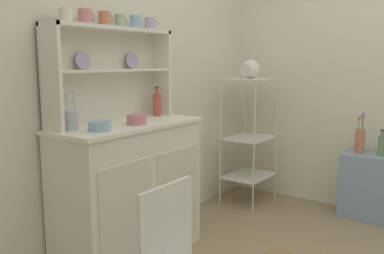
{
  "coord_description": "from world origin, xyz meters",
  "views": [
    {
      "loc": [
        -2.1,
        -0.47,
        1.3
      ],
      "look_at": [
        0.1,
        1.12,
        0.87
      ],
      "focal_mm": 38.32,
      "sensor_mm": 36.0,
      "label": 1
    }
  ],
  "objects_px": {
    "hutch_shelf_unit": "(109,66)",
    "oil_bottle": "(381,145)",
    "hutch_cabinet": "(130,191)",
    "side_shelf_blue": "(372,187)",
    "jam_bottle": "(157,104)",
    "bakers_rack": "(249,130)",
    "porcelain_teapot": "(251,69)",
    "bowl_mixing_large": "(100,126)",
    "utensil_jar": "(71,120)",
    "flower_vase": "(360,139)",
    "cup_cream_0": "(66,15)"
  },
  "relations": [
    {
      "from": "hutch_shelf_unit",
      "to": "bowl_mixing_large",
      "type": "bearing_deg",
      "value": -141.95
    },
    {
      "from": "hutch_shelf_unit",
      "to": "oil_bottle",
      "type": "distance_m",
      "value": 2.25
    },
    {
      "from": "side_shelf_blue",
      "to": "oil_bottle",
      "type": "distance_m",
      "value": 0.37
    },
    {
      "from": "side_shelf_blue",
      "to": "hutch_shelf_unit",
      "type": "bearing_deg",
      "value": 142.54
    },
    {
      "from": "hutch_shelf_unit",
      "to": "side_shelf_blue",
      "type": "bearing_deg",
      "value": -37.46
    },
    {
      "from": "jam_bottle",
      "to": "oil_bottle",
      "type": "relative_size",
      "value": 0.98
    },
    {
      "from": "bakers_rack",
      "to": "bowl_mixing_large",
      "type": "xyz_separation_m",
      "value": [
        -1.76,
        0.02,
        0.26
      ]
    },
    {
      "from": "hutch_cabinet",
      "to": "jam_bottle",
      "type": "relative_size",
      "value": 4.83
    },
    {
      "from": "hutch_shelf_unit",
      "to": "oil_bottle",
      "type": "relative_size",
      "value": 4.42
    },
    {
      "from": "flower_vase",
      "to": "oil_bottle",
      "type": "distance_m",
      "value": 0.17
    },
    {
      "from": "cup_cream_0",
      "to": "porcelain_teapot",
      "type": "bearing_deg",
      "value": -6.96
    },
    {
      "from": "side_shelf_blue",
      "to": "jam_bottle",
      "type": "bearing_deg",
      "value": 137.02
    },
    {
      "from": "hutch_shelf_unit",
      "to": "oil_bottle",
      "type": "xyz_separation_m",
      "value": [
        1.69,
        -1.34,
        -0.64
      ]
    },
    {
      "from": "hutch_shelf_unit",
      "to": "utensil_jar",
      "type": "relative_size",
      "value": 4.09
    },
    {
      "from": "utensil_jar",
      "to": "jam_bottle",
      "type": "bearing_deg",
      "value": 0.63
    },
    {
      "from": "hutch_cabinet",
      "to": "oil_bottle",
      "type": "bearing_deg",
      "value": -34.94
    },
    {
      "from": "jam_bottle",
      "to": "utensil_jar",
      "type": "distance_m",
      "value": 0.76
    },
    {
      "from": "utensil_jar",
      "to": "side_shelf_blue",
      "type": "bearing_deg",
      "value": -30.3
    },
    {
      "from": "porcelain_teapot",
      "to": "hutch_cabinet",
      "type": "bearing_deg",
      "value": 176.16
    },
    {
      "from": "hutch_cabinet",
      "to": "utensil_jar",
      "type": "distance_m",
      "value": 0.64
    },
    {
      "from": "bakers_rack",
      "to": "side_shelf_blue",
      "type": "relative_size",
      "value": 2.11
    },
    {
      "from": "cup_cream_0",
      "to": "oil_bottle",
      "type": "distance_m",
      "value": 2.59
    },
    {
      "from": "bakers_rack",
      "to": "jam_bottle",
      "type": "bearing_deg",
      "value": 170.3
    },
    {
      "from": "porcelain_teapot",
      "to": "flower_vase",
      "type": "height_order",
      "value": "porcelain_teapot"
    },
    {
      "from": "bakers_rack",
      "to": "oil_bottle",
      "type": "height_order",
      "value": "bakers_rack"
    },
    {
      "from": "side_shelf_blue",
      "to": "porcelain_teapot",
      "type": "height_order",
      "value": "porcelain_teapot"
    },
    {
      "from": "hutch_shelf_unit",
      "to": "porcelain_teapot",
      "type": "xyz_separation_m",
      "value": [
        1.46,
        -0.26,
        -0.03
      ]
    },
    {
      "from": "utensil_jar",
      "to": "hutch_cabinet",
      "type": "bearing_deg",
      "value": -11.55
    },
    {
      "from": "jam_bottle",
      "to": "hutch_cabinet",
      "type": "bearing_deg",
      "value": -167.24
    },
    {
      "from": "hutch_cabinet",
      "to": "oil_bottle",
      "type": "relative_size",
      "value": 4.74
    },
    {
      "from": "bowl_mixing_large",
      "to": "side_shelf_blue",
      "type": "bearing_deg",
      "value": -28.01
    },
    {
      "from": "bowl_mixing_large",
      "to": "hutch_cabinet",
      "type": "bearing_deg",
      "value": 13.69
    },
    {
      "from": "hutch_shelf_unit",
      "to": "side_shelf_blue",
      "type": "relative_size",
      "value": 1.76
    },
    {
      "from": "cup_cream_0",
      "to": "porcelain_teapot",
      "type": "xyz_separation_m",
      "value": [
        1.8,
        -0.22,
        -0.32
      ]
    },
    {
      "from": "jam_bottle",
      "to": "utensil_jar",
      "type": "bearing_deg",
      "value": -179.37
    },
    {
      "from": "cup_cream_0",
      "to": "utensil_jar",
      "type": "height_order",
      "value": "cup_cream_0"
    },
    {
      "from": "hutch_shelf_unit",
      "to": "flower_vase",
      "type": "bearing_deg",
      "value": -34.8
    },
    {
      "from": "side_shelf_blue",
      "to": "utensil_jar",
      "type": "height_order",
      "value": "utensil_jar"
    },
    {
      "from": "jam_bottle",
      "to": "oil_bottle",
      "type": "xyz_separation_m",
      "value": [
        1.31,
        -1.27,
        -0.37
      ]
    },
    {
      "from": "hutch_shelf_unit",
      "to": "jam_bottle",
      "type": "xyz_separation_m",
      "value": [
        0.38,
        -0.08,
        -0.27
      ]
    },
    {
      "from": "flower_vase",
      "to": "oil_bottle",
      "type": "relative_size",
      "value": 1.63
    },
    {
      "from": "cup_cream_0",
      "to": "oil_bottle",
      "type": "relative_size",
      "value": 0.4
    },
    {
      "from": "cup_cream_0",
      "to": "jam_bottle",
      "type": "relative_size",
      "value": 0.41
    },
    {
      "from": "side_shelf_blue",
      "to": "porcelain_teapot",
      "type": "xyz_separation_m",
      "value": [
        -0.23,
        1.03,
        0.97
      ]
    },
    {
      "from": "hutch_cabinet",
      "to": "porcelain_teapot",
      "type": "distance_m",
      "value": 1.65
    },
    {
      "from": "side_shelf_blue",
      "to": "bowl_mixing_large",
      "type": "height_order",
      "value": "bowl_mixing_large"
    },
    {
      "from": "bakers_rack",
      "to": "bowl_mixing_large",
      "type": "bearing_deg",
      "value": 179.21
    },
    {
      "from": "hutch_cabinet",
      "to": "side_shelf_blue",
      "type": "bearing_deg",
      "value": -33.83
    },
    {
      "from": "hutch_shelf_unit",
      "to": "side_shelf_blue",
      "type": "xyz_separation_m",
      "value": [
        1.69,
        -1.29,
        -1.0
      ]
    },
    {
      "from": "flower_vase",
      "to": "bakers_rack",
      "type": "bearing_deg",
      "value": 104.2
    }
  ]
}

